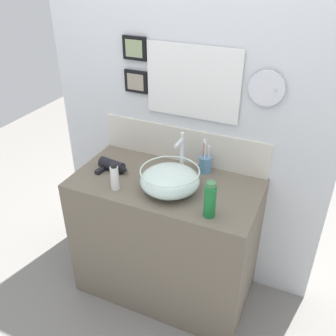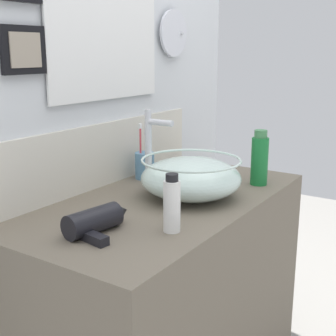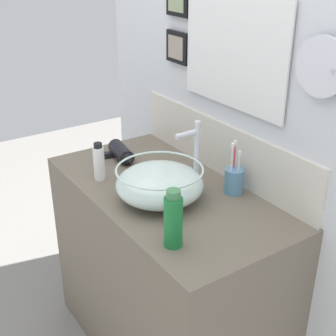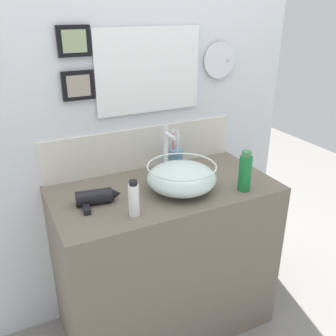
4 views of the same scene
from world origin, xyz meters
TOP-DOWN VIEW (x-y plane):
  - vanity_counter at (0.00, 0.00)m, footprint 1.08×0.56m
  - back_panel at (0.00, 0.31)m, footprint 1.77×0.10m
  - glass_bowl_sink at (0.06, -0.06)m, footprint 0.33×0.33m
  - faucet at (0.06, 0.10)m, footprint 0.02×0.11m
  - hair_drier at (-0.34, -0.01)m, footprint 0.21×0.14m
  - toothbrush_cup at (0.17, 0.20)m, footprint 0.07×0.07m
  - lotion_bottle at (0.33, -0.19)m, footprint 0.06×0.06m
  - shampoo_bottle at (-0.23, -0.17)m, footprint 0.05×0.05m

SIDE VIEW (x-z plane):
  - vanity_counter at x=0.00m, z-range 0.00..0.85m
  - hair_drier at x=-0.34m, z-range 0.84..0.91m
  - toothbrush_cup at x=0.17m, z-range 0.79..1.00m
  - glass_bowl_sink at x=0.06m, z-range 0.85..0.98m
  - shampoo_bottle at x=-0.23m, z-range 0.84..1.00m
  - lotion_bottle at x=0.33m, z-range 0.84..1.04m
  - faucet at x=0.06m, z-range 0.86..1.14m
  - back_panel at x=0.00m, z-range 0.00..2.41m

